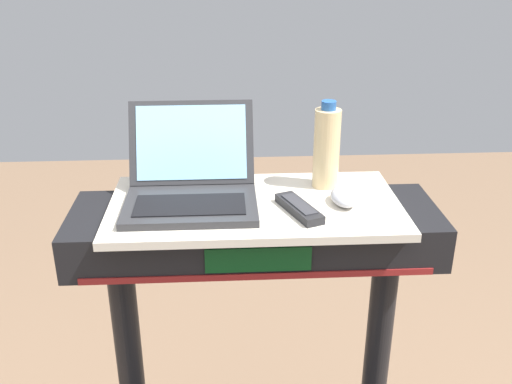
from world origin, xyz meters
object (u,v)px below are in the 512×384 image
at_px(laptop, 191,184).
at_px(tv_remote, 299,208).
at_px(computer_mouse, 344,197).
at_px(water_bottle, 327,147).

xyz_separation_m(laptop, tv_remote, (0.25, -0.08, -0.03)).
bearing_deg(tv_remote, computer_mouse, 20.59).
bearing_deg(water_bottle, computer_mouse, -76.92).
relative_size(water_bottle, tv_remote, 1.35).
bearing_deg(computer_mouse, tv_remote, -162.86).
xyz_separation_m(laptop, water_bottle, (0.34, 0.07, 0.06)).
height_order(computer_mouse, water_bottle, water_bottle).
distance_m(computer_mouse, tv_remote, 0.12).
bearing_deg(tv_remote, water_bottle, 60.88).
bearing_deg(computer_mouse, water_bottle, 99.64).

